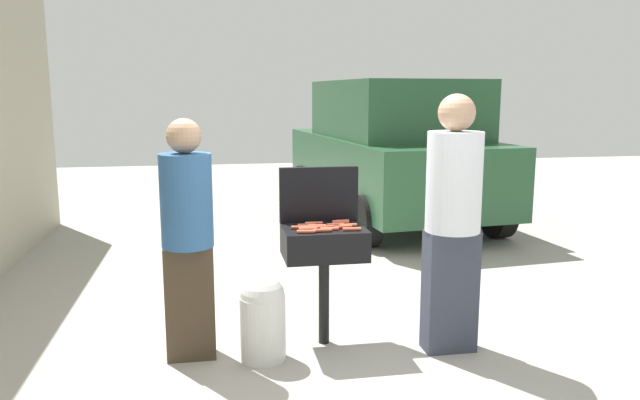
# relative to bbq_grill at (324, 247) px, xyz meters

# --- Properties ---
(ground_plane) EXTENTS (24.00, 24.00, 0.00)m
(ground_plane) POSITION_rel_bbq_grill_xyz_m (0.12, -0.23, -0.74)
(ground_plane) COLOR #9E998E
(bbq_grill) EXTENTS (0.60, 0.44, 0.88)m
(bbq_grill) POSITION_rel_bbq_grill_xyz_m (0.00, 0.00, 0.00)
(bbq_grill) COLOR black
(bbq_grill) RESTS_ON ground
(grill_lid_open) EXTENTS (0.60, 0.05, 0.42)m
(grill_lid_open) POSITION_rel_bbq_grill_xyz_m (0.00, 0.22, 0.35)
(grill_lid_open) COLOR black
(grill_lid_open) RESTS_ON bbq_grill
(hot_dog_0) EXTENTS (0.13, 0.03, 0.03)m
(hot_dog_0) POSITION_rel_bbq_grill_xyz_m (-0.13, -0.05, 0.15)
(hot_dog_0) COLOR #C6593D
(hot_dog_0) RESTS_ON bbq_grill
(hot_dog_1) EXTENTS (0.13, 0.03, 0.03)m
(hot_dog_1) POSITION_rel_bbq_grill_xyz_m (-0.12, 0.05, 0.15)
(hot_dog_1) COLOR #B74C33
(hot_dog_1) RESTS_ON bbq_grill
(hot_dog_2) EXTENTS (0.13, 0.03, 0.03)m
(hot_dog_2) POSITION_rel_bbq_grill_xyz_m (-0.06, 0.11, 0.15)
(hot_dog_2) COLOR #C6593D
(hot_dog_2) RESTS_ON bbq_grill
(hot_dog_3) EXTENTS (0.13, 0.03, 0.03)m
(hot_dog_3) POSITION_rel_bbq_grill_xyz_m (-0.13, -0.08, 0.15)
(hot_dog_3) COLOR #AD4228
(hot_dog_3) RESTS_ON bbq_grill
(hot_dog_4) EXTENTS (0.13, 0.04, 0.03)m
(hot_dog_4) POSITION_rel_bbq_grill_xyz_m (-0.18, -0.01, 0.15)
(hot_dog_4) COLOR #B74C33
(hot_dog_4) RESTS_ON bbq_grill
(hot_dog_5) EXTENTS (0.13, 0.03, 0.03)m
(hot_dog_5) POSITION_rel_bbq_grill_xyz_m (-0.04, -0.14, 0.15)
(hot_dog_5) COLOR #B74C33
(hot_dog_5) RESTS_ON bbq_grill
(hot_dog_6) EXTENTS (0.13, 0.04, 0.03)m
(hot_dog_6) POSITION_rel_bbq_grill_xyz_m (0.13, -0.05, 0.15)
(hot_dog_6) COLOR #AD4228
(hot_dog_6) RESTS_ON bbq_grill
(hot_dog_7) EXTENTS (0.13, 0.04, 0.03)m
(hot_dog_7) POSITION_rel_bbq_grill_xyz_m (0.18, -0.13, 0.15)
(hot_dog_7) COLOR #C6593D
(hot_dog_7) RESTS_ON bbq_grill
(hot_dog_8) EXTENTS (0.13, 0.04, 0.03)m
(hot_dog_8) POSITION_rel_bbq_grill_xyz_m (0.14, 0.08, 0.15)
(hot_dog_8) COLOR #AD4228
(hot_dog_8) RESTS_ON bbq_grill
(hot_dog_9) EXTENTS (0.13, 0.03, 0.03)m
(hot_dog_9) POSITION_rel_bbq_grill_xyz_m (0.09, 0.03, 0.15)
(hot_dog_9) COLOR #C6593D
(hot_dog_9) RESTS_ON bbq_grill
(hot_dog_10) EXTENTS (0.13, 0.04, 0.03)m
(hot_dog_10) POSITION_rel_bbq_grill_xyz_m (0.18, -0.01, 0.15)
(hot_dog_10) COLOR #C6593D
(hot_dog_10) RESTS_ON bbq_grill
(hot_dog_11) EXTENTS (0.13, 0.04, 0.03)m
(hot_dog_11) POSITION_rel_bbq_grill_xyz_m (0.15, 0.14, 0.15)
(hot_dog_11) COLOR #C6593D
(hot_dog_11) RESTS_ON bbq_grill
(hot_dog_12) EXTENTS (0.13, 0.04, 0.03)m
(hot_dog_12) POSITION_rel_bbq_grill_xyz_m (-0.05, 0.01, 0.15)
(hot_dog_12) COLOR #C6593D
(hot_dog_12) RESTS_ON bbq_grill
(hot_dog_13) EXTENTS (0.13, 0.04, 0.03)m
(hot_dog_13) POSITION_rel_bbq_grill_xyz_m (-0.16, -0.15, 0.15)
(hot_dog_13) COLOR #C6593D
(hot_dog_13) RESTS_ON bbq_grill
(hot_dog_14) EXTENTS (0.13, 0.03, 0.03)m
(hot_dog_14) POSITION_rel_bbq_grill_xyz_m (0.00, -0.04, 0.15)
(hot_dog_14) COLOR #AD4228
(hot_dog_14) RESTS_ON bbq_grill
(hot_dog_15) EXTENTS (0.13, 0.03, 0.03)m
(hot_dog_15) POSITION_rel_bbq_grill_xyz_m (0.02, -0.10, 0.15)
(hot_dog_15) COLOR #C6593D
(hot_dog_15) RESTS_ON bbq_grill
(propane_tank) EXTENTS (0.32, 0.32, 0.62)m
(propane_tank) POSITION_rel_bbq_grill_xyz_m (-0.47, -0.21, -0.42)
(propane_tank) COLOR silver
(propane_tank) RESTS_ON ground
(person_left) EXTENTS (0.35, 0.35, 1.69)m
(person_left) POSITION_rel_bbq_grill_xyz_m (-0.97, -0.08, 0.17)
(person_left) COLOR #3F3323
(person_left) RESTS_ON ground
(person_right) EXTENTS (0.39, 0.39, 1.85)m
(person_right) POSITION_rel_bbq_grill_xyz_m (0.87, -0.28, 0.26)
(person_right) COLOR #333847
(person_right) RESTS_ON ground
(parked_minivan) EXTENTS (2.37, 4.56, 2.02)m
(parked_minivan) POSITION_rel_bbq_grill_xyz_m (1.79, 4.31, 0.28)
(parked_minivan) COLOR #234C2D
(parked_minivan) RESTS_ON ground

